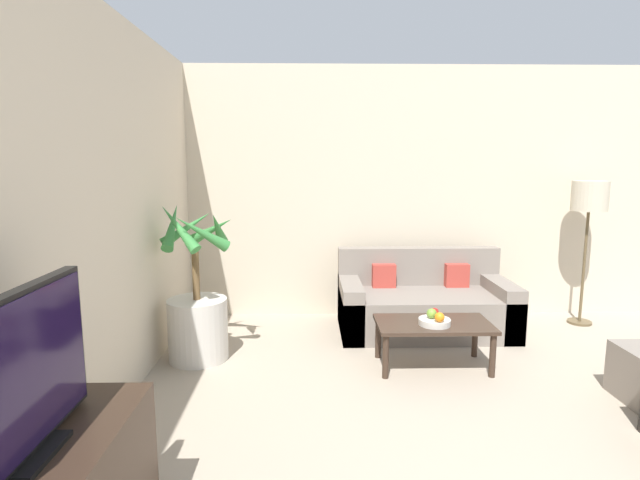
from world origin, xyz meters
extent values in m
cube|color=beige|center=(0.00, 6.35, 1.35)|extent=(8.49, 0.06, 2.70)
cube|color=beige|center=(-3.47, 3.16, 1.35)|extent=(0.06, 7.92, 2.70)
cube|color=black|center=(-3.14, 2.57, 0.66)|extent=(0.18, 0.30, 0.02)
cube|color=black|center=(-3.14, 2.57, 0.97)|extent=(0.05, 0.85, 0.58)
cube|color=black|center=(-3.12, 2.57, 0.97)|extent=(0.01, 0.81, 0.54)
cylinder|color=beige|center=(-3.10, 5.06, 0.27)|extent=(0.51, 0.51, 0.53)
cylinder|color=brown|center=(-3.10, 5.06, 0.77)|extent=(0.06, 0.06, 0.47)
cone|color=#38843D|center=(-2.90, 5.06, 1.14)|extent=(0.10, 0.45, 0.36)
cone|color=#38843D|center=(-2.99, 5.25, 1.10)|extent=(0.47, 0.33, 0.30)
cone|color=#38843D|center=(-3.21, 5.24, 1.12)|extent=(0.46, 0.32, 0.33)
cone|color=#38843D|center=(-3.28, 5.06, 1.16)|extent=(0.10, 0.43, 0.40)
cone|color=#38843D|center=(-3.19, 4.91, 1.17)|extent=(0.41, 0.30, 0.41)
cone|color=#38843D|center=(-3.00, 4.88, 1.13)|extent=(0.45, 0.32, 0.35)
cube|color=gray|center=(-0.99, 5.71, 0.20)|extent=(1.69, 0.87, 0.40)
cube|color=gray|center=(-0.99, 6.07, 0.60)|extent=(1.69, 0.16, 0.39)
cube|color=gray|center=(-1.73, 5.71, 0.26)|extent=(0.20, 0.87, 0.52)
cube|color=gray|center=(-0.24, 5.71, 0.26)|extent=(0.20, 0.87, 0.52)
cube|color=#B23D33|center=(-1.37, 5.95, 0.52)|extent=(0.24, 0.12, 0.24)
cube|color=#B23D33|center=(-0.61, 5.95, 0.52)|extent=(0.24, 0.12, 0.24)
cylinder|color=brown|center=(0.72, 5.93, 0.01)|extent=(0.24, 0.24, 0.03)
cylinder|color=brown|center=(0.72, 5.93, 0.61)|extent=(0.03, 0.03, 1.17)
cylinder|color=beige|center=(0.72, 5.93, 1.35)|extent=(0.35, 0.35, 0.30)
cylinder|color=#38281E|center=(-1.54, 4.63, 0.18)|extent=(0.05, 0.05, 0.35)
cylinder|color=#38281E|center=(-0.70, 4.63, 0.18)|extent=(0.05, 0.05, 0.35)
cylinder|color=#38281E|center=(-1.54, 5.05, 0.18)|extent=(0.05, 0.05, 0.35)
cylinder|color=#38281E|center=(-0.70, 5.05, 0.18)|extent=(0.05, 0.05, 0.35)
cube|color=#38281E|center=(-1.12, 4.84, 0.37)|extent=(0.94, 0.51, 0.03)
cylinder|color=beige|center=(-1.13, 4.78, 0.41)|extent=(0.26, 0.26, 0.05)
sphere|color=red|center=(-1.11, 4.87, 0.47)|extent=(0.07, 0.07, 0.07)
sphere|color=olive|center=(-1.15, 4.79, 0.47)|extent=(0.08, 0.08, 0.08)
sphere|color=orange|center=(-1.11, 4.70, 0.47)|extent=(0.08, 0.08, 0.08)
camera|label=1|loc=(-2.15, 0.92, 1.69)|focal=28.00mm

